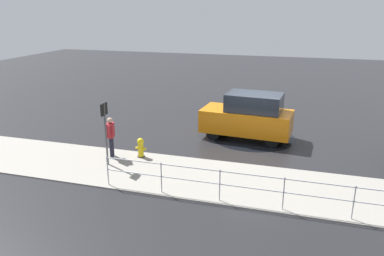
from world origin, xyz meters
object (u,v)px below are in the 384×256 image
at_px(fire_hydrant, 141,148).
at_px(sign_post, 105,125).
at_px(moving_hatchback, 248,116).
at_px(pedestrian, 111,134).

height_order(fire_hydrant, sign_post, sign_post).
bearing_deg(moving_hatchback, fire_hydrant, 43.08).
bearing_deg(fire_hydrant, sign_post, 49.07).
distance_m(moving_hatchback, fire_hydrant, 5.03).
height_order(fire_hydrant, pedestrian, pedestrian).
bearing_deg(moving_hatchback, sign_post, 44.35).
height_order(moving_hatchback, pedestrian, moving_hatchback).
distance_m(moving_hatchback, pedestrian, 6.02).
height_order(pedestrian, sign_post, sign_post).
distance_m(fire_hydrant, pedestrian, 1.25).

